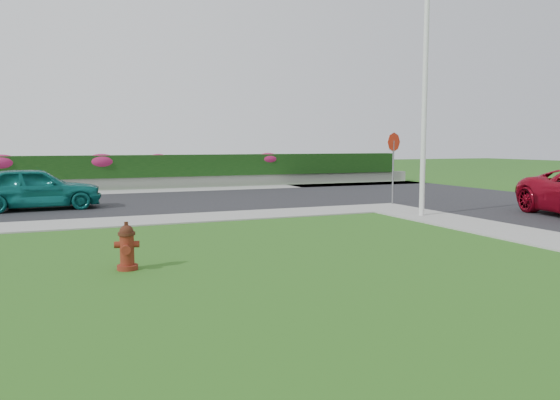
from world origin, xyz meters
name	(u,v)px	position (x,y,z in m)	size (l,w,h in m)	color
ground	(325,294)	(0.00, 0.00, 0.00)	(120.00, 120.00, 0.00)	black
street_far	(14,208)	(-5.00, 14.00, 0.02)	(26.00, 8.00, 0.04)	black
curb_corner	(384,208)	(7.00, 9.00, 0.02)	(2.00, 2.00, 0.04)	gray
sidewalk_beyond	(117,192)	(-1.00, 19.00, 0.02)	(34.00, 2.00, 0.04)	gray
retaining_wall	(113,184)	(-1.00, 20.50, 0.30)	(34.00, 0.40, 0.60)	gray
hedge	(112,167)	(-1.00, 20.60, 1.15)	(32.00, 0.90, 1.10)	black
fire_hydrant	(127,247)	(-2.54, 2.79, 0.41)	(0.45, 0.43, 0.87)	#51200C
sedan_teal	(35,188)	(-4.28, 12.96, 0.77)	(1.71, 4.26, 1.45)	#0C625C
utility_pole	(424,106)	(6.85, 6.69, 3.40)	(0.16, 0.16, 6.80)	silver
stop_sign	(393,151)	(7.87, 9.76, 2.01)	(0.71, 0.22, 2.69)	slate
flower_clump_c	(1,163)	(-5.83, 20.50, 1.40)	(1.49, 0.96, 0.74)	#B11E64
flower_clump_d	(101,161)	(-1.50, 20.50, 1.41)	(1.47, 0.95, 0.74)	#B11E64
flower_clump_e	(158,159)	(1.22, 20.50, 1.50)	(1.01, 0.65, 0.50)	#B11E64
flower_clump_f	(268,159)	(7.14, 20.50, 1.44)	(1.31, 0.84, 0.66)	#B11E64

